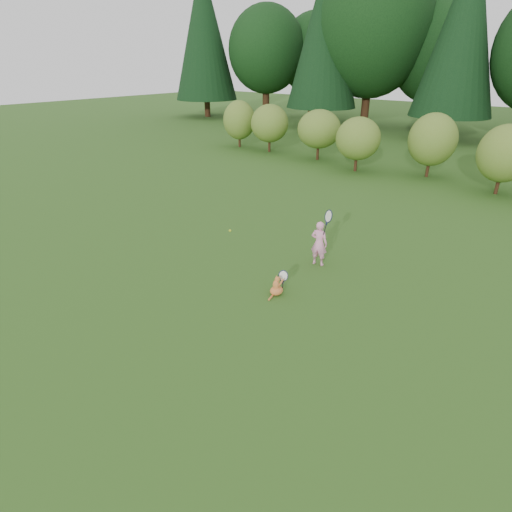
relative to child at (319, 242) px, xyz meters
The scene contains 5 objects.
ground 2.79m from the child, 107.47° to the right, with size 100.00×100.00×0.00m, color #215217.
shrub_row 10.47m from the child, 94.48° to the left, with size 28.00×3.00×2.80m, color olive, non-canonical shape.
child is the anchor object (origin of this frame).
cat 1.95m from the child, 87.06° to the right, with size 0.37×0.68×0.61m.
tennis_ball 2.49m from the child, 161.25° to the right, with size 0.07×0.07×0.07m.
Camera 1 is at (5.94, -6.16, 4.87)m, focal length 30.00 mm.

